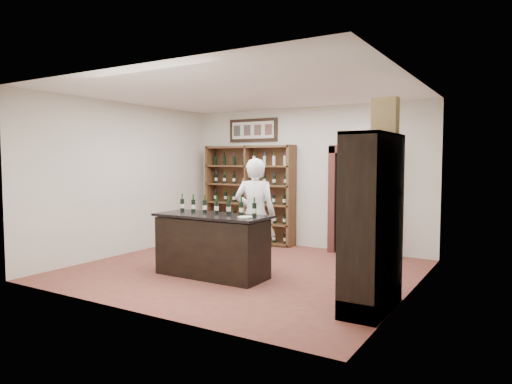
% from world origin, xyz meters
% --- Properties ---
extents(floor, '(5.50, 5.50, 0.00)m').
position_xyz_m(floor, '(0.00, 0.00, 0.00)').
color(floor, brown).
rests_on(floor, ground).
extents(ceiling, '(5.50, 5.50, 0.00)m').
position_xyz_m(ceiling, '(0.00, 0.00, 3.00)').
color(ceiling, white).
rests_on(ceiling, wall_back).
extents(wall_back, '(5.50, 0.04, 3.00)m').
position_xyz_m(wall_back, '(0.00, 2.50, 1.50)').
color(wall_back, beige).
rests_on(wall_back, ground).
extents(wall_left, '(0.04, 5.00, 3.00)m').
position_xyz_m(wall_left, '(-2.75, 0.00, 1.50)').
color(wall_left, beige).
rests_on(wall_left, ground).
extents(wall_right, '(0.04, 5.00, 3.00)m').
position_xyz_m(wall_right, '(2.75, 0.00, 1.50)').
color(wall_right, beige).
rests_on(wall_right, ground).
extents(wine_shelf, '(2.20, 0.38, 2.20)m').
position_xyz_m(wine_shelf, '(-1.30, 2.33, 1.10)').
color(wine_shelf, brown).
rests_on(wine_shelf, ground).
extents(framed_picture, '(1.25, 0.04, 0.52)m').
position_xyz_m(framed_picture, '(-1.30, 2.47, 2.55)').
color(framed_picture, black).
rests_on(framed_picture, wall_back).
extents(arched_doorway, '(1.17, 0.35, 2.17)m').
position_xyz_m(arched_doorway, '(1.25, 2.33, 1.14)').
color(arched_doorway, black).
rests_on(arched_doorway, ground).
extents(emergency_light, '(0.30, 0.10, 0.10)m').
position_xyz_m(emergency_light, '(1.25, 2.42, 2.40)').
color(emergency_light, white).
rests_on(emergency_light, wall_back).
extents(tasting_counter, '(1.88, 0.78, 1.00)m').
position_xyz_m(tasting_counter, '(-0.20, -0.60, 0.49)').
color(tasting_counter, black).
rests_on(tasting_counter, ground).
extents(counter_bottle_0, '(0.07, 0.07, 0.30)m').
position_xyz_m(counter_bottle_0, '(-0.92, -0.47, 1.11)').
color(counter_bottle_0, black).
rests_on(counter_bottle_0, tasting_counter).
extents(counter_bottle_1, '(0.07, 0.07, 0.30)m').
position_xyz_m(counter_bottle_1, '(-0.68, -0.47, 1.11)').
color(counter_bottle_1, black).
rests_on(counter_bottle_1, tasting_counter).
extents(counter_bottle_2, '(0.07, 0.07, 0.30)m').
position_xyz_m(counter_bottle_2, '(-0.44, -0.47, 1.11)').
color(counter_bottle_2, black).
rests_on(counter_bottle_2, tasting_counter).
extents(counter_bottle_3, '(0.07, 0.07, 0.30)m').
position_xyz_m(counter_bottle_3, '(-0.20, -0.47, 1.11)').
color(counter_bottle_3, black).
rests_on(counter_bottle_3, tasting_counter).
extents(counter_bottle_4, '(0.07, 0.07, 0.30)m').
position_xyz_m(counter_bottle_4, '(0.04, -0.47, 1.11)').
color(counter_bottle_4, black).
rests_on(counter_bottle_4, tasting_counter).
extents(counter_bottle_5, '(0.07, 0.07, 0.30)m').
position_xyz_m(counter_bottle_5, '(0.28, -0.47, 1.11)').
color(counter_bottle_5, black).
rests_on(counter_bottle_5, tasting_counter).
extents(counter_bottle_6, '(0.07, 0.07, 0.30)m').
position_xyz_m(counter_bottle_6, '(0.52, -0.47, 1.11)').
color(counter_bottle_6, black).
rests_on(counter_bottle_6, tasting_counter).
extents(side_cabinet, '(0.48, 1.20, 2.20)m').
position_xyz_m(side_cabinet, '(2.52, -0.90, 0.75)').
color(side_cabinet, black).
rests_on(side_cabinet, ground).
extents(shopkeeper, '(0.80, 0.65, 1.91)m').
position_xyz_m(shopkeeper, '(0.23, 0.04, 0.95)').
color(shopkeeper, white).
rests_on(shopkeeper, ground).
extents(plate, '(0.22, 0.22, 0.02)m').
position_xyz_m(plate, '(0.48, -0.67, 1.01)').
color(plate, beige).
rests_on(plate, tasting_counter).
extents(wine_crate, '(0.35, 0.18, 0.47)m').
position_xyz_m(wine_crate, '(2.53, -0.54, 2.43)').
color(wine_crate, tan).
rests_on(wine_crate, side_cabinet).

